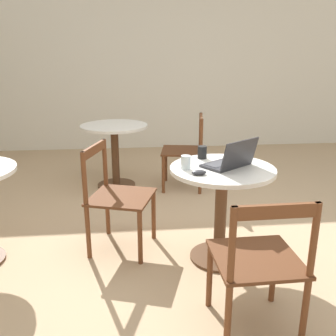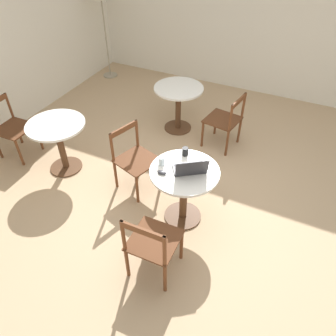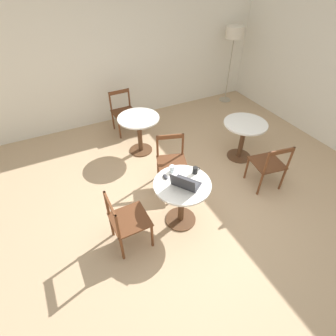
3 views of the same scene
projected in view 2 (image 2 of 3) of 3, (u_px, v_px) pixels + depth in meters
ground_plane at (188, 196)px, 4.21m from camera, size 16.00×16.00×0.00m
wall_side at (265, 17)px, 5.54m from camera, size 0.06×9.40×2.70m
cafe_table_near at (184, 184)px, 3.60m from camera, size 0.76×0.76×0.73m
cafe_table_mid at (178, 99)px, 5.05m from camera, size 0.76×0.76×0.73m
cafe_table_far at (58, 136)px, 4.29m from camera, size 0.76×0.76×0.73m
chair_near_left at (152, 244)px, 3.12m from camera, size 0.47×0.47×0.84m
chair_near_back at (135, 159)px, 4.09m from camera, size 0.58×0.58×0.84m
chair_mid_front at (225, 121)px, 4.76m from camera, size 0.53×0.53×0.84m
chair_far_back at (12, 128)px, 4.62m from camera, size 0.47×0.47×0.84m
laptop at (190, 168)px, 3.44m from camera, size 0.40×0.43×0.21m
mouse at (162, 172)px, 3.43m from camera, size 0.06×0.10×0.03m
mug at (185, 151)px, 3.65m from camera, size 0.11×0.07×0.10m
drinking_glass at (161, 161)px, 3.53m from camera, size 0.07×0.07×0.10m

